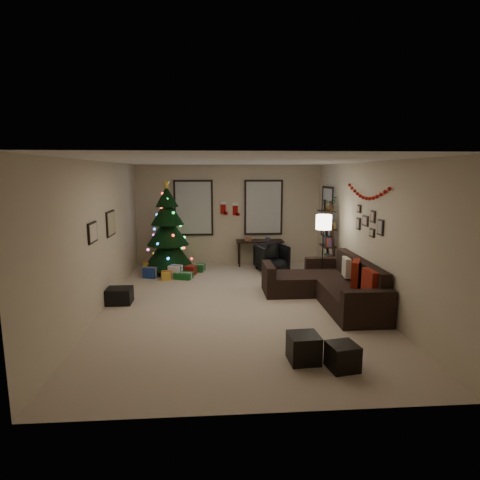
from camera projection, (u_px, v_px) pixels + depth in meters
name	position (u px, v px, depth m)	size (l,w,h in m)	color
floor	(237.00, 304.00, 7.60)	(7.00, 7.00, 0.00)	#C1AA92
ceiling	(237.00, 161.00, 7.15)	(7.00, 7.00, 0.00)	white
wall_back	(229.00, 215.00, 10.82)	(5.00, 5.00, 0.00)	beige
wall_front	(260.00, 290.00, 3.93)	(5.00, 5.00, 0.00)	beige
wall_left	(100.00, 236.00, 7.20)	(7.00, 7.00, 0.00)	beige
wall_right	(368.00, 233.00, 7.55)	(7.00, 7.00, 0.00)	beige
window_back_left	(194.00, 208.00, 10.68)	(1.05, 0.06, 1.50)	#728CB2
window_back_right	(263.00, 208.00, 10.82)	(1.05, 0.06, 1.50)	#728CB2
window_right_wall	(328.00, 212.00, 10.03)	(0.06, 0.90, 1.30)	#728CB2
christmas_tree	(168.00, 234.00, 9.95)	(1.27, 1.27, 2.36)	black
presents	(173.00, 271.00, 9.68)	(1.50, 1.01, 0.30)	#14591E
sofa	(330.00, 287.00, 7.78)	(1.85, 2.69, 0.86)	black
pillow_red_a	(370.00, 283.00, 6.75)	(0.12, 0.45, 0.45)	maroon
pillow_red_b	(356.00, 273.00, 7.41)	(0.13, 0.48, 0.48)	maroon
pillow_cream	(346.00, 267.00, 7.92)	(0.11, 0.38, 0.38)	#BFB79A
ottoman_near	(304.00, 348.00, 5.29)	(0.40, 0.40, 0.38)	black
ottoman_far	(343.00, 357.00, 5.08)	(0.36, 0.36, 0.34)	black
desk	(260.00, 243.00, 10.73)	(1.27, 0.45, 0.68)	black
desk_chair	(272.00, 258.00, 10.15)	(0.67, 0.63, 0.69)	black
bookshelf	(329.00, 241.00, 9.38)	(0.30, 0.55, 1.86)	black
potted_plant	(330.00, 202.00, 9.25)	(0.44, 0.38, 0.49)	#4C4C4C
floor_lamp	(324.00, 227.00, 8.58)	(0.34, 0.34, 1.60)	black
art_map	(111.00, 223.00, 7.91)	(0.04, 0.60, 0.50)	black
art_abstract	(92.00, 233.00, 6.69)	(0.04, 0.45, 0.35)	black
gallery	(369.00, 222.00, 7.44)	(0.03, 1.25, 0.54)	black
garland	(367.00, 192.00, 7.45)	(0.08, 1.90, 0.30)	#A5140C
stocking_left	(223.00, 208.00, 10.74)	(0.20, 0.05, 0.36)	#990F0C
stocking_right	(236.00, 209.00, 10.80)	(0.20, 0.05, 0.36)	#990F0C
storage_bin	(116.00, 296.00, 7.63)	(0.61, 0.40, 0.30)	black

